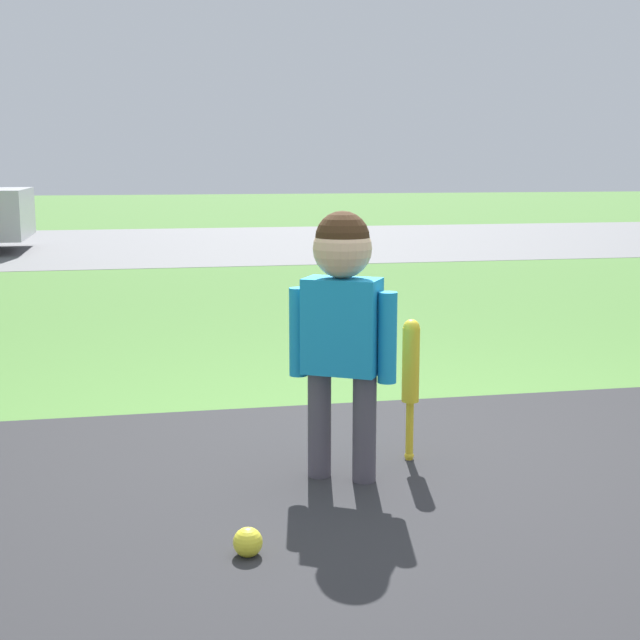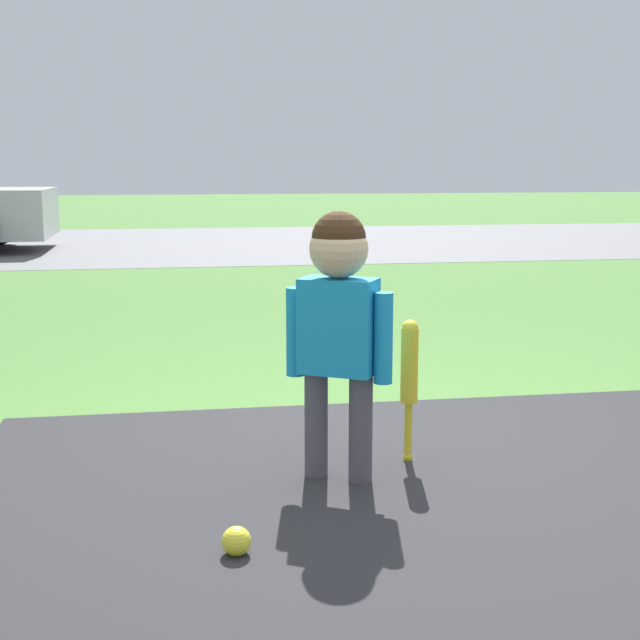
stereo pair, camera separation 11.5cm
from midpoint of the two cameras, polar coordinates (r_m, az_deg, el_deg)
The scene contains 5 objects.
ground_plane at distance 3.36m, azimuth 4.24°, elevation -9.83°, with size 60.00×60.00×0.00m, color #477533.
street_strip at distance 12.93m, azimuth -7.53°, elevation 4.90°, with size 40.00×6.00×0.01m.
child at distance 3.15m, azimuth 0.39°, elevation 0.76°, with size 0.35×0.26×0.98m.
baseball_bat at distance 3.41m, azimuth 4.87°, elevation -3.21°, with size 0.07×0.07×0.56m.
sports_ball at distance 2.70m, azimuth -5.90°, elevation -13.97°, with size 0.09×0.09×0.09m.
Camera 1 is at (-0.92, -3.03, 1.14)m, focal length 50.00 mm.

